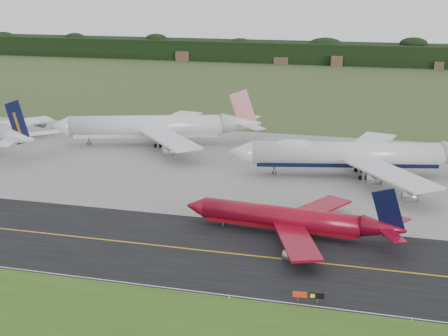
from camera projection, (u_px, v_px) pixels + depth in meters
ground at (218, 243)px, 118.47m from camera, size 600.00×600.00×0.00m
taxiway at (213, 251)px, 114.76m from camera, size 400.00×32.00×0.02m
apron at (268, 168)px, 165.74m from camera, size 400.00×78.00×0.01m
taxiway_centreline at (213, 251)px, 114.75m from camera, size 400.00×0.40×0.00m
taxiway_edge_line at (187, 290)px, 100.38m from camera, size 400.00×0.25×0.00m
horizon_treeline at (337, 54)px, 370.63m from camera, size 700.00×25.00×12.00m
jet_ba_747 at (356, 154)px, 157.40m from camera, size 66.06×53.85×16.73m
jet_red_737 at (292, 219)px, 121.31m from camera, size 43.79×35.58×11.82m
jet_star_tail at (157, 127)px, 187.67m from camera, size 62.15×50.73×16.70m
taxiway_sign at (308, 295)px, 96.45m from camera, size 4.88×0.64×1.63m
edge_marker_center at (229, 297)px, 97.67m from camera, size 0.16×0.16×0.50m
edge_marker_right at (412, 320)px, 91.06m from camera, size 0.16×0.16×0.50m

